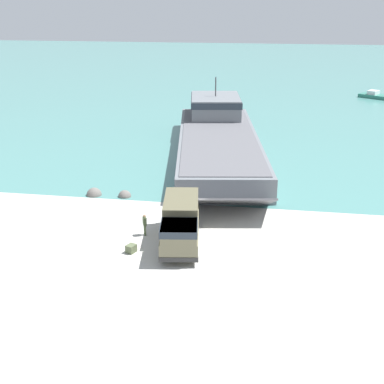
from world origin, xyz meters
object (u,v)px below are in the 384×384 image
Objects in this scene: landing_craft at (218,136)px; cargo_crate at (131,249)px; military_truck at (181,223)px; soldier_on_ramp at (145,223)px; moored_boat_a at (375,95)px.

landing_craft reaches higher than cargo_crate.
cargo_crate is (-3.10, -2.06, -1.30)m from military_truck.
military_truck is 4.81× the size of soldier_on_ramp.
military_truck is at bearing 137.23° from soldier_on_ramp.
landing_craft is 24.48m from soldier_on_ramp.
landing_craft is 27.50m from cargo_crate.
moored_boat_a is (22.86, 64.98, -1.14)m from military_truck.
soldier_on_ramp is at bearing 85.80° from cargo_crate.
military_truck is at bearing 33.62° from cargo_crate.
cargo_crate is (-25.96, -67.04, -0.15)m from moored_boat_a.
soldier_on_ramp is 0.28× the size of moored_boat_a.
landing_craft is at bearing 172.49° from military_truck.
soldier_on_ramp is at bearing -104.98° from landing_craft.
cargo_crate is at bearing -104.82° from landing_craft.
moored_boat_a reaches higher than cargo_crate.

